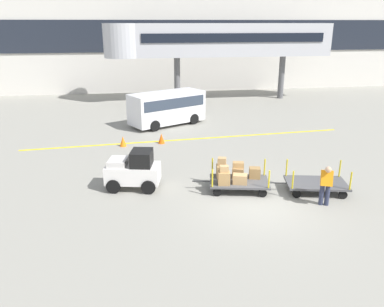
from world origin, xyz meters
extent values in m
plane|color=gray|center=(0.00, 0.00, 0.00)|extent=(120.00, 120.00, 0.00)
cube|color=yellow|center=(-1.10, 8.70, 0.00)|extent=(18.27, 1.52, 0.01)
cube|color=beige|center=(0.00, 26.00, 4.66)|extent=(55.08, 2.40, 9.32)
cube|color=#1E232D|center=(0.00, 24.75, 5.13)|extent=(52.33, 0.12, 2.80)
cube|color=#B7B7BC|center=(4.06, 20.00, 4.95)|extent=(16.50, 2.20, 2.60)
cylinder|color=#B7B7BC|center=(-4.79, 20.00, 4.95)|extent=(3.00, 3.00, 2.60)
cube|color=black|center=(4.06, 18.86, 5.15)|extent=(14.85, 0.08, 0.70)
cylinder|color=#59595B|center=(-0.47, 20.00, 1.82)|extent=(0.50, 0.50, 3.65)
cylinder|color=#59595B|center=(8.60, 20.00, 1.82)|extent=(0.50, 0.50, 3.65)
cube|color=white|center=(-4.38, 2.29, 0.63)|extent=(2.28, 1.51, 0.70)
cube|color=black|center=(-4.02, 2.22, 1.28)|extent=(0.99, 1.13, 0.60)
cube|color=silver|center=(-4.94, 2.41, 1.10)|extent=(0.88, 1.06, 0.24)
cylinder|color=black|center=(-4.94, 2.94, 0.28)|extent=(0.59, 0.29, 0.56)
cylinder|color=black|center=(-5.15, 1.92, 0.28)|extent=(0.59, 0.29, 0.56)
cylinder|color=black|center=(-3.60, 2.67, 0.28)|extent=(0.59, 0.29, 0.56)
cylinder|color=black|center=(-3.82, 1.64, 0.28)|extent=(0.59, 0.29, 0.56)
cube|color=#4C4C4F|center=(-0.27, 1.43, 0.36)|extent=(2.54, 1.84, 0.08)
cylinder|color=gold|center=(-1.17, 2.28, 0.75)|extent=(0.06, 0.06, 0.70)
cylinder|color=gold|center=(-1.43, 1.02, 0.75)|extent=(0.06, 0.06, 0.70)
cylinder|color=gold|center=(0.90, 1.85, 0.75)|extent=(0.06, 0.06, 0.70)
cylinder|color=gold|center=(0.64, 0.59, 0.75)|extent=(0.06, 0.06, 0.70)
cylinder|color=black|center=(-0.99, 2.19, 0.16)|extent=(0.33, 0.16, 0.32)
cylinder|color=black|center=(-1.23, 1.03, 0.16)|extent=(0.33, 0.16, 0.32)
cylinder|color=black|center=(0.70, 1.84, 0.16)|extent=(0.33, 0.16, 0.32)
cylinder|color=black|center=(0.46, 0.67, 0.16)|extent=(0.33, 0.16, 0.32)
cylinder|color=#333333|center=(-1.74, 1.74, 0.34)|extent=(0.70, 0.19, 0.05)
cube|color=#A87F4C|center=(-0.87, 1.92, 0.65)|extent=(0.47, 0.52, 0.50)
cube|color=#A87F4C|center=(-0.94, 1.21, 0.65)|extent=(0.50, 0.48, 0.51)
cube|color=#9E7A4C|center=(-0.23, 1.78, 0.62)|extent=(0.58, 0.61, 0.43)
cube|color=tan|center=(-0.31, 1.16, 0.59)|extent=(0.64, 0.53, 0.37)
cube|color=olive|center=(0.42, 1.63, 0.61)|extent=(0.51, 0.46, 0.43)
cube|color=tan|center=(-0.87, 1.92, 1.06)|extent=(0.40, 0.37, 0.33)
cube|color=tan|center=(-0.94, 1.21, 1.03)|extent=(0.36, 0.30, 0.24)
cube|color=#A87F4C|center=(-0.23, 1.78, 0.94)|extent=(0.48, 0.37, 0.22)
cube|color=#4C4C4F|center=(2.67, 0.82, 0.36)|extent=(2.54, 1.84, 0.08)
cylinder|color=gold|center=(1.77, 1.67, 0.75)|extent=(0.06, 0.06, 0.70)
cylinder|color=gold|center=(1.50, 0.40, 0.75)|extent=(0.06, 0.06, 0.70)
cylinder|color=gold|center=(3.84, 1.23, 0.75)|extent=(0.06, 0.06, 0.70)
cylinder|color=gold|center=(3.57, -0.03, 0.75)|extent=(0.06, 0.06, 0.70)
cylinder|color=black|center=(1.95, 1.58, 0.16)|extent=(0.33, 0.16, 0.32)
cylinder|color=black|center=(1.70, 0.41, 0.16)|extent=(0.33, 0.16, 0.32)
cylinder|color=black|center=(3.64, 1.22, 0.16)|extent=(0.33, 0.16, 0.32)
cylinder|color=black|center=(3.39, 0.06, 0.16)|extent=(0.33, 0.16, 0.32)
cylinder|color=#333333|center=(1.20, 1.13, 0.34)|extent=(0.70, 0.19, 0.05)
cylinder|color=#2D334C|center=(2.34, -0.27, 0.41)|extent=(0.16, 0.16, 0.82)
cylinder|color=#2D334C|center=(2.53, -0.34, 0.41)|extent=(0.16, 0.16, 0.82)
cube|color=orange|center=(2.40, -0.40, 1.09)|extent=(0.53, 0.54, 0.61)
sphere|color=tan|center=(2.35, -0.51, 1.45)|extent=(0.22, 0.22, 0.22)
cube|color=silver|center=(-2.08, 12.22, 1.15)|extent=(5.14, 3.90, 1.90)
cube|color=#2D3847|center=(-2.08, 12.22, 1.55)|extent=(4.81, 3.76, 0.64)
cylinder|color=black|center=(-3.00, 10.75, 0.34)|extent=(0.71, 0.53, 0.68)
cylinder|color=black|center=(-0.36, 12.13, 0.34)|extent=(0.71, 0.53, 0.68)
cone|color=#EA590F|center=(-2.78, 8.17, 0.28)|extent=(0.36, 0.36, 0.55)
cone|color=orange|center=(-4.86, 7.97, 0.28)|extent=(0.36, 0.36, 0.55)
camera|label=1|loc=(-4.28, -12.17, 6.30)|focal=36.20mm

